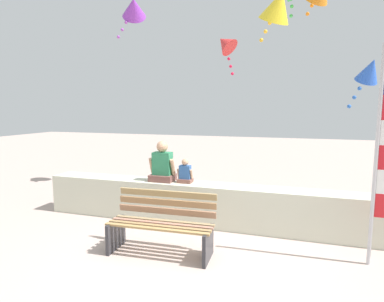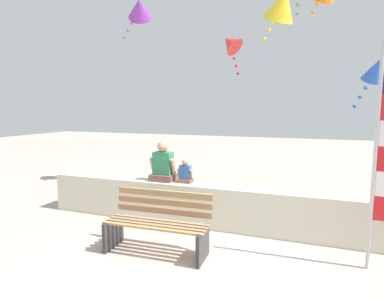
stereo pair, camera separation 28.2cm
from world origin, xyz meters
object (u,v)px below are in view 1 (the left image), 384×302
person_adult (162,165)px  person_child (185,173)px  park_bench (162,225)px  kite_red (225,44)px  kite_yellow (278,6)px  kite_purple (134,8)px  kite_blue (370,71)px

person_adult → person_child: bearing=0.1°
park_bench → kite_red: kite_red is taller
park_bench → kite_yellow: bearing=65.5°
person_adult → kite_yellow: kite_yellow is taller
person_adult → kite_yellow: 4.09m
person_child → kite_purple: size_ratio=0.39×
park_bench → kite_red: (0.05, 4.04, 3.34)m
park_bench → kite_yellow: 5.07m
kite_yellow → kite_red: size_ratio=1.10×
person_adult → person_child: size_ratio=1.71×
kite_red → kite_purple: (-2.22, -0.64, 0.88)m
person_adult → kite_purple: bearing=128.0°
person_adult → kite_blue: (3.75, 1.87, 1.82)m
person_adult → kite_yellow: size_ratio=0.65×
park_bench → person_child: size_ratio=3.51×
person_adult → kite_purple: 4.44m
kite_blue → kite_purple: kite_purple is taller
kite_yellow → kite_red: 1.74m
kite_purple → kite_blue: bearing=-2.2°
person_adult → kite_red: size_ratio=0.72×
park_bench → kite_yellow: (1.38, 3.02, 3.83)m
kite_yellow → kite_red: (-1.33, 1.02, -0.49)m
park_bench → kite_blue: bearing=45.0°
park_bench → kite_purple: size_ratio=1.38×
kite_blue → kite_red: bearing=165.1°
person_adult → park_bench: bearing=-67.6°
park_bench → person_child: person_child is taller
person_adult → person_child: (0.45, 0.00, -0.12)m
person_adult → kite_yellow: bearing=41.4°
person_child → kite_blue: 4.26m
kite_purple → person_child: bearing=-45.0°
person_child → kite_red: (0.14, 2.71, 2.82)m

